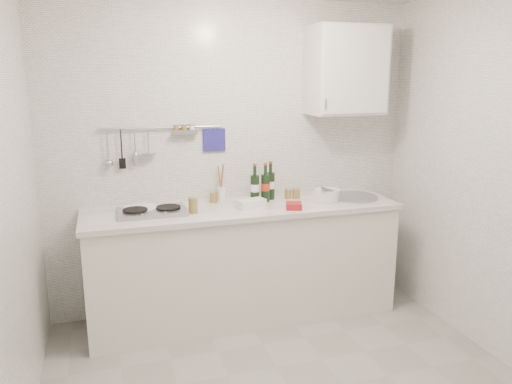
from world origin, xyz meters
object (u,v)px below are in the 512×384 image
at_px(plate_stack_hob, 140,209).
at_px(wine_bottles, 264,182).
at_px(plate_stack_sink, 326,195).
at_px(utensil_crock, 221,192).
at_px(wall_cabinet, 346,71).

bearing_deg(plate_stack_hob, wine_bottles, 2.34).
bearing_deg(plate_stack_sink, plate_stack_hob, 177.40).
height_order(plate_stack_sink, wine_bottles, wine_bottles).
bearing_deg(plate_stack_sink, wine_bottles, 167.94).
xyz_separation_m(plate_stack_hob, utensil_crock, (0.66, 0.15, 0.05)).
height_order(wine_bottles, utensil_crock, wine_bottles).
relative_size(plate_stack_sink, wine_bottles, 0.84).
bearing_deg(wine_bottles, wall_cabinet, -0.06).
bearing_deg(plate_stack_sink, wall_cabinet, 28.65).
bearing_deg(wine_bottles, plate_stack_hob, -177.66).
distance_m(plate_stack_sink, utensil_crock, 0.86).
relative_size(plate_stack_hob, plate_stack_sink, 1.04).
distance_m(wall_cabinet, plate_stack_hob, 1.96).
height_order(plate_stack_hob, wine_bottles, wine_bottles).
relative_size(wine_bottles, utensil_crock, 1.03).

